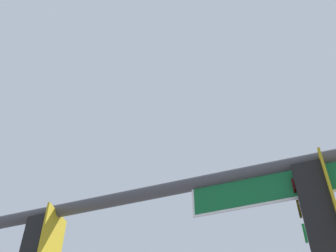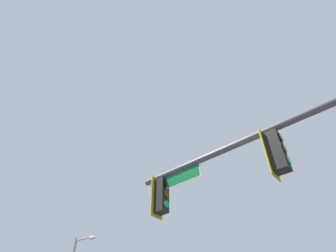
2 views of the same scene
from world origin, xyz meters
The scene contains 0 objects.
Camera 1 is at (-3.10, -11.03, 1.79)m, focal length 50.00 mm.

